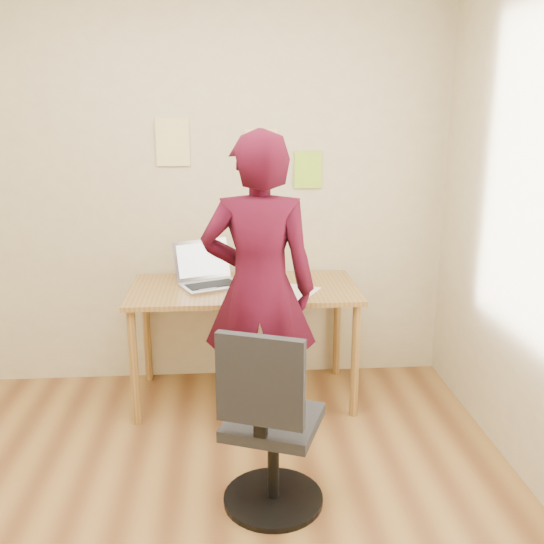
{
  "coord_description": "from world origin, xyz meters",
  "views": [
    {
      "loc": [
        0.29,
        -2.21,
        1.81
      ],
      "look_at": [
        0.53,
        0.95,
        0.95
      ],
      "focal_mm": 40.0,
      "sensor_mm": 36.0,
      "label": 1
    }
  ],
  "objects": [
    {
      "name": "wall_note_left",
      "position": [
        -0.04,
        1.74,
        1.6
      ],
      "size": [
        0.21,
        0.0,
        0.3
      ],
      "primitive_type": "cube",
      "color": "#E7D28A",
      "rests_on": "room"
    },
    {
      "name": "phone",
      "position": [
        0.56,
        1.2,
        0.75
      ],
      "size": [
        0.09,
        0.14,
        0.01
      ],
      "rotation": [
        0.0,
        0.0,
        0.15
      ],
      "color": "black",
      "rests_on": "desk"
    },
    {
      "name": "desk",
      "position": [
        0.38,
        1.38,
        0.65
      ],
      "size": [
        1.4,
        0.7,
        0.74
      ],
      "color": "olive",
      "rests_on": "ground"
    },
    {
      "name": "laptop",
      "position": [
        0.17,
        1.45,
        0.79
      ],
      "size": [
        0.46,
        0.44,
        0.26
      ],
      "rotation": [
        0.0,
        0.0,
        0.41
      ],
      "color": "#B1B1B8",
      "rests_on": "desk"
    },
    {
      "name": "room",
      "position": [
        0.0,
        0.0,
        1.35
      ],
      "size": [
        3.58,
        3.58,
        2.78
      ],
      "color": "brown",
      "rests_on": "ground"
    },
    {
      "name": "person",
      "position": [
        0.46,
        0.93,
        0.86
      ],
      "size": [
        0.66,
        0.46,
        1.71
      ],
      "primitive_type": "imported",
      "rotation": [
        0.0,
        0.0,
        3.05
      ],
      "color": "#3A0718",
      "rests_on": "ground"
    },
    {
      "name": "paper_sheet",
      "position": [
        0.69,
        1.25,
        0.74
      ],
      "size": [
        0.34,
        0.37,
        0.0
      ],
      "primitive_type": "cube",
      "rotation": [
        0.0,
        0.0,
        -0.52
      ],
      "color": "white",
      "rests_on": "desk"
    },
    {
      "name": "office_chair",
      "position": [
        0.46,
        0.23,
        0.39
      ],
      "size": [
        0.52,
        0.53,
        0.91
      ],
      "rotation": [
        0.0,
        0.0,
        -0.37
      ],
      "color": "black",
      "rests_on": "ground"
    },
    {
      "name": "wall_note_mid",
      "position": [
        0.52,
        1.74,
        1.53
      ],
      "size": [
        0.21,
        0.0,
        0.3
      ],
      "primitive_type": "cube",
      "color": "#E7D28A",
      "rests_on": "room"
    },
    {
      "name": "wall_note_right",
      "position": [
        0.82,
        1.74,
        1.42
      ],
      "size": [
        0.18,
        0.0,
        0.24
      ],
      "primitive_type": "cube",
      "color": "#9CD52F",
      "rests_on": "room"
    }
  ]
}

